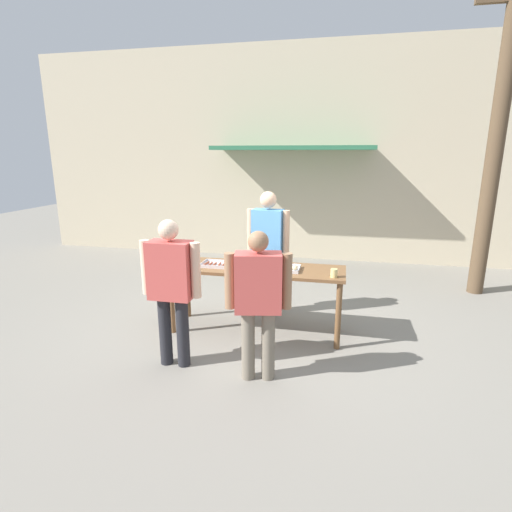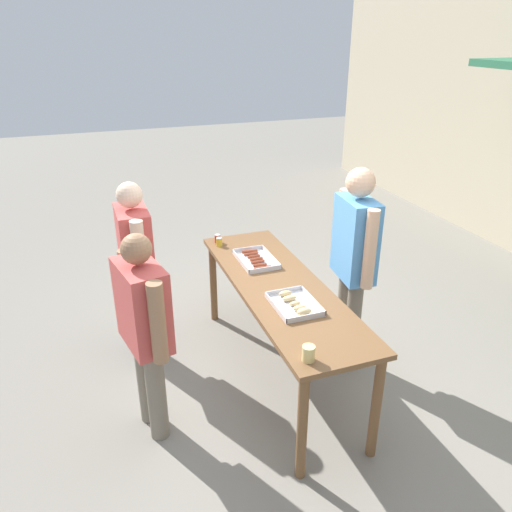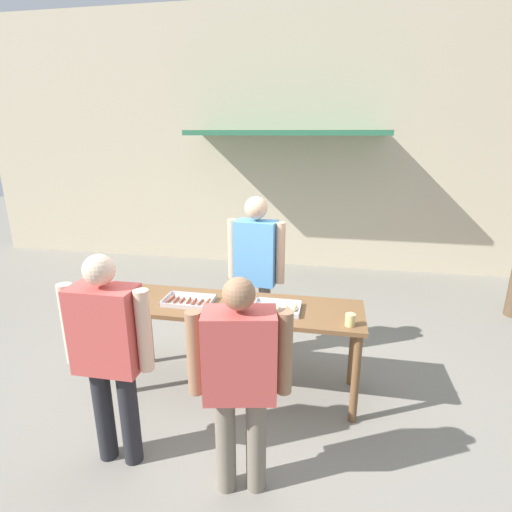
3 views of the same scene
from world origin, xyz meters
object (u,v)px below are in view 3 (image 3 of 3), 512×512
object	(u,v)px
condiment_jar_ketchup	(134,304)
person_server_behind_table	(256,264)
food_tray_sausages	(189,301)
person_customer_holding_hotdog	(108,346)
condiment_jar_mustard	(126,303)
food_tray_buns	(278,308)
beer_cup	(350,320)
person_customer_with_cup	(240,373)

from	to	relation	value
condiment_jar_ketchup	person_server_behind_table	distance (m)	1.31
food_tray_sausages	person_customer_holding_hotdog	bearing A→B (deg)	-102.44
condiment_jar_mustard	person_server_behind_table	world-z (taller)	person_server_behind_table
food_tray_buns	beer_cup	xyz separation A→B (m)	(0.62, -0.19, 0.03)
food_tray_buns	beer_cup	bearing A→B (deg)	-16.85
condiment_jar_mustard	beer_cup	world-z (taller)	beer_cup
beer_cup	person_server_behind_table	world-z (taller)	person_server_behind_table
person_customer_holding_hotdog	person_server_behind_table	bearing A→B (deg)	-113.79
food_tray_buns	person_customer_with_cup	distance (m)	1.09
person_customer_holding_hotdog	food_tray_sausages	bearing A→B (deg)	-102.64
food_tray_sausages	beer_cup	world-z (taller)	beer_cup
person_customer_holding_hotdog	beer_cup	bearing A→B (deg)	-154.38
condiment_jar_mustard	beer_cup	size ratio (longest dim) A/B	0.78
food_tray_sausages	condiment_jar_ketchup	world-z (taller)	condiment_jar_ketchup
food_tray_buns	condiment_jar_mustard	size ratio (longest dim) A/B	5.15
food_tray_sausages	person_server_behind_table	distance (m)	0.86
food_tray_sausages	person_customer_holding_hotdog	world-z (taller)	person_customer_holding_hotdog
food_tray_sausages	person_server_behind_table	xyz separation A→B (m)	(0.51, 0.67, 0.18)
food_tray_sausages	beer_cup	bearing A→B (deg)	-7.31
condiment_jar_ketchup	food_tray_buns	bearing A→B (deg)	9.27
food_tray_buns	person_customer_holding_hotdog	world-z (taller)	person_customer_holding_hotdog
food_tray_buns	person_server_behind_table	distance (m)	0.77
person_customer_with_cup	food_tray_buns	bearing A→B (deg)	-106.55
person_server_behind_table	person_customer_with_cup	xyz separation A→B (m)	(0.23, -1.76, -0.15)
condiment_jar_ketchup	person_customer_with_cup	distance (m)	1.47
person_customer_with_cup	condiment_jar_ketchup	bearing A→B (deg)	-47.98
condiment_jar_mustard	condiment_jar_ketchup	world-z (taller)	same
person_customer_holding_hotdog	person_customer_with_cup	bearing A→B (deg)	174.99
condiment_jar_ketchup	person_server_behind_table	bearing A→B (deg)	42.90
food_tray_sausages	condiment_jar_ketchup	size ratio (longest dim) A/B	5.63
condiment_jar_mustard	food_tray_buns	bearing A→B (deg)	8.40
beer_cup	person_customer_holding_hotdog	world-z (taller)	person_customer_holding_hotdog
food_tray_buns	condiment_jar_mustard	bearing A→B (deg)	-171.60
beer_cup	food_tray_sausages	bearing A→B (deg)	172.69
condiment_jar_mustard	person_customer_with_cup	xyz separation A→B (m)	(1.27, -0.89, 0.00)
food_tray_buns	person_customer_with_cup	xyz separation A→B (m)	(-0.10, -1.09, 0.02)
person_customer_with_cup	person_customer_holding_hotdog	bearing A→B (deg)	-16.26
condiment_jar_ketchup	person_customer_holding_hotdog	size ratio (longest dim) A/B	0.05
food_tray_sausages	person_customer_with_cup	size ratio (longest dim) A/B	0.29
beer_cup	person_customer_with_cup	xyz separation A→B (m)	(-0.72, -0.90, -0.01)
person_customer_holding_hotdog	person_customer_with_cup	xyz separation A→B (m)	(0.97, -0.08, -0.04)
person_server_behind_table	food_tray_sausages	bearing A→B (deg)	-121.28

